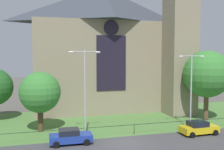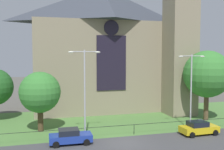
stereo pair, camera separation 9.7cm
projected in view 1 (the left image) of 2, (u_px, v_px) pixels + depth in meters
The scene contains 11 objects.
ground at pixel (103, 120), 36.56m from camera, with size 160.00×160.00×0.00m, color #56544C.
road_asphalt at pixel (132, 149), 25.00m from camera, with size 120.00×8.00×0.01m, color #424244.
grass_verge at pixel (107, 123), 34.63m from camera, with size 120.00×20.00×0.01m, color #517F3D.
church_building at pixel (107, 47), 44.05m from camera, with size 23.20×16.20×26.00m.
iron_railing at pixel (134, 126), 29.73m from camera, with size 33.04×0.07×1.13m.
tree_right_near at pixel (207, 74), 36.10m from camera, with size 6.37×6.37×9.49m.
tree_left_near at pixel (40, 92), 30.69m from camera, with size 4.74×4.74×6.95m.
streetlamp_near at pixel (85, 84), 27.84m from camera, with size 3.37×0.26×9.40m.
streetlamp_far at pixel (191, 83), 31.11m from camera, with size 3.37×0.26×8.94m.
parked_car_blue at pixel (70, 137), 26.52m from camera, with size 4.22×2.06×1.51m.
parked_car_yellow at pixel (199, 128), 29.71m from camera, with size 4.26×2.15×1.51m.
Camera 1 is at (-8.19, -25.09, 8.80)m, focal length 42.78 mm.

